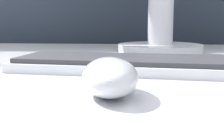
{
  "coord_description": "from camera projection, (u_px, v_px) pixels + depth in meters",
  "views": [
    {
      "loc": [
        0.01,
        -0.61,
        0.8
      ],
      "look_at": [
        -0.02,
        -0.21,
        0.74
      ],
      "focal_mm": 50.0,
      "sensor_mm": 36.0,
      "label": 1
    }
  ],
  "objects": [
    {
      "name": "computer_mouse_near",
      "position": [
        110.0,
        77.0,
        0.37
      ],
      "size": [
        0.08,
        0.12,
        0.05
      ],
      "rotation": [
        0.0,
        0.0,
        0.13
      ],
      "color": "silver",
      "rests_on": "desk"
    },
    {
      "name": "keyboard",
      "position": [
        124.0,
        64.0,
        0.56
      ],
      "size": [
        0.41,
        0.19,
        0.02
      ],
      "rotation": [
        0.0,
        0.0,
        -0.12
      ],
      "color": "white",
      "rests_on": "desk"
    },
    {
      "name": "partition_panel",
      "position": [
        133.0,
        38.0,
        1.24
      ],
      "size": [
        5.0,
        0.03,
        1.45
      ],
      "color": "#333D4C",
      "rests_on": "ground_plane"
    }
  ]
}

